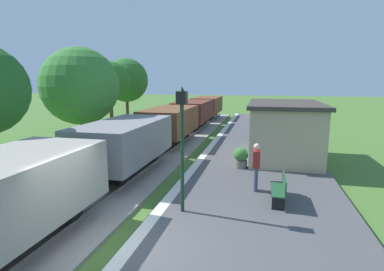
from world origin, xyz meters
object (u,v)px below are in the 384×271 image
at_px(station_hut, 284,130).
at_px(tree_field_left, 110,82).
at_px(bench_down_platform, 272,133).
at_px(tree_field_distant, 126,80).
at_px(bench_near_hut, 280,188).
at_px(freight_train, 170,124).
at_px(lamp_post_near, 182,127).
at_px(person_waiting, 256,165).
at_px(potted_planter, 241,157).
at_px(tree_trackside_far, 80,86).

distance_m(station_hut, tree_field_left, 13.14).
relative_size(bench_down_platform, tree_field_distant, 0.25).
height_order(station_hut, bench_near_hut, station_hut).
height_order(freight_train, station_hut, station_hut).
height_order(station_hut, lamp_post_near, lamp_post_near).
bearing_deg(freight_train, person_waiting, -54.69).
relative_size(lamp_post_near, tree_field_distant, 0.61).
xyz_separation_m(person_waiting, lamp_post_near, (-2.08, -2.26, 1.62)).
height_order(freight_train, person_waiting, freight_train).
bearing_deg(bench_down_platform, person_waiting, -94.64).
height_order(tree_field_left, tree_field_distant, tree_field_distant).
xyz_separation_m(bench_near_hut, potted_planter, (-1.51, 3.75, 0.00)).
bearing_deg(tree_field_left, tree_field_distant, 103.23).
bearing_deg(bench_near_hut, potted_planter, 111.94).
xyz_separation_m(lamp_post_near, tree_field_distant, (-10.03, 17.92, 1.31)).
xyz_separation_m(bench_near_hut, lamp_post_near, (-2.87, -1.33, 2.08)).
relative_size(station_hut, tree_field_left, 1.06).
relative_size(station_hut, lamp_post_near, 1.57).
height_order(potted_planter, lamp_post_near, lamp_post_near).
xyz_separation_m(station_hut, tree_field_distant, (-13.34, 10.31, 2.46)).
distance_m(bench_near_hut, tree_field_left, 16.31).
bearing_deg(tree_trackside_far, person_waiting, -22.00).
bearing_deg(station_hut, bench_near_hut, -94.02).
distance_m(bench_down_platform, lamp_post_near, 12.46).
relative_size(freight_train, tree_field_distant, 5.34).
distance_m(station_hut, tree_trackside_far, 10.69).
height_order(bench_near_hut, lamp_post_near, lamp_post_near).
height_order(freight_train, tree_field_left, tree_field_left).
xyz_separation_m(person_waiting, tree_trackside_far, (-9.11, 3.68, 2.62)).
relative_size(station_hut, tree_field_distant, 0.95).
distance_m(lamp_post_near, tree_trackside_far, 9.26).
bearing_deg(station_hut, tree_field_left, 158.51).
height_order(bench_down_platform, tree_field_distant, tree_field_distant).
bearing_deg(tree_field_distant, bench_down_platform, -24.83).
xyz_separation_m(tree_trackside_far, tree_field_distant, (-3.00, 11.98, 0.31)).
height_order(bench_near_hut, tree_field_left, tree_field_left).
bearing_deg(tree_field_distant, tree_field_left, -76.77).
relative_size(tree_trackside_far, tree_field_distant, 0.95).
distance_m(freight_train, tree_field_left, 6.25).
bearing_deg(tree_trackside_far, tree_field_distant, 104.04).
height_order(freight_train, lamp_post_near, lamp_post_near).
xyz_separation_m(freight_train, person_waiting, (5.57, -7.87, -0.21)).
relative_size(bench_near_hut, lamp_post_near, 0.41).
distance_m(potted_planter, tree_field_distant, 17.49).
xyz_separation_m(lamp_post_near, tree_trackside_far, (-7.03, 5.94, 1.00)).
distance_m(bench_down_platform, tree_field_left, 12.05).
bearing_deg(potted_planter, tree_field_distant, 131.57).
height_order(bench_down_platform, potted_planter, potted_planter).
distance_m(bench_near_hut, person_waiting, 1.30).
bearing_deg(tree_field_distant, tree_trackside_far, -75.96).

